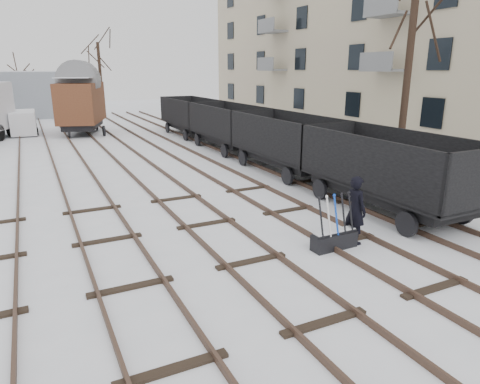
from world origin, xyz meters
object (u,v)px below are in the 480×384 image
object	(u,v)px
box_van_wagon	(81,101)
panel_van	(24,122)
freight_wagon_a	(387,182)
ground_frame	(334,239)
worker	(355,210)

from	to	relation	value
box_van_wagon	panel_van	size ratio (longest dim) A/B	1.53
freight_wagon_a	panel_van	xyz separation A→B (m)	(-10.93, 25.19, -0.12)
ground_frame	panel_van	bearing A→B (deg)	103.42
box_van_wagon	panel_van	xyz separation A→B (m)	(-3.96, 1.79, -1.51)
worker	panel_van	xyz separation A→B (m)	(-8.08, 26.94, -0.07)
freight_wagon_a	box_van_wagon	size ratio (longest dim) A/B	1.08
worker	box_van_wagon	world-z (taller)	box_van_wagon
ground_frame	freight_wagon_a	distance (m)	4.11
ground_frame	freight_wagon_a	size ratio (longest dim) A/B	0.23
freight_wagon_a	box_van_wagon	xyz separation A→B (m)	(-6.97, 23.41, 1.39)
ground_frame	worker	world-z (taller)	worker
box_van_wagon	panel_van	distance (m)	4.60
box_van_wagon	panel_van	world-z (taller)	box_van_wagon
ground_frame	box_van_wagon	size ratio (longest dim) A/B	0.25
ground_frame	worker	distance (m)	1.01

